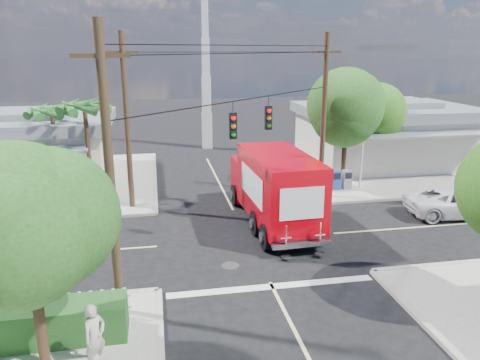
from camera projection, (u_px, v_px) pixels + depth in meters
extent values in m
plane|color=black|center=(248.00, 240.00, 20.74)|extent=(120.00, 120.00, 0.00)
cube|color=gray|center=(370.00, 167.00, 33.05)|extent=(14.00, 14.00, 0.14)
cube|color=#A19D8F|center=(274.00, 172.00, 31.83)|extent=(0.25, 14.00, 0.14)
cube|color=#A19D8F|center=(425.00, 197.00, 26.43)|extent=(14.00, 0.25, 0.14)
cube|color=gray|center=(41.00, 183.00, 29.21)|extent=(14.00, 14.00, 0.14)
cube|color=#A19D8F|center=(155.00, 177.00, 30.43)|extent=(0.25, 14.00, 0.14)
cube|color=#A19D8F|center=(9.00, 223.00, 22.58)|extent=(14.00, 0.25, 0.14)
cube|color=beige|center=(218.00, 179.00, 30.20)|extent=(0.12, 12.00, 0.01)
cube|color=beige|center=(452.00, 225.00, 22.48)|extent=(12.00, 0.12, 0.01)
cube|color=beige|center=(7.00, 257.00, 18.99)|extent=(12.00, 0.12, 0.01)
cube|color=silver|center=(272.00, 286.00, 16.67)|extent=(7.50, 0.40, 0.01)
cube|color=silver|center=(385.00, 139.00, 33.77)|extent=(11.00, 8.00, 3.40)
cube|color=gray|center=(387.00, 111.00, 33.21)|extent=(11.80, 8.80, 0.70)
cube|color=gray|center=(388.00, 104.00, 33.08)|extent=(6.05, 4.40, 0.50)
cube|color=gray|center=(424.00, 135.00, 28.81)|extent=(9.90, 1.80, 0.15)
cylinder|color=silver|center=(361.00, 164.00, 27.68)|extent=(0.12, 0.12, 2.90)
cube|color=beige|center=(27.00, 152.00, 29.99)|extent=(10.00, 8.00, 3.20)
cube|color=gray|center=(23.00, 122.00, 29.46)|extent=(10.80, 8.80, 0.70)
cube|color=gray|center=(22.00, 114.00, 29.33)|extent=(5.50, 4.40, 0.50)
cube|color=gray|center=(1.00, 152.00, 25.06)|extent=(9.00, 1.80, 0.15)
cylinder|color=silver|center=(79.00, 176.00, 25.37)|extent=(0.12, 0.12, 2.70)
cube|color=silver|center=(207.00, 130.00, 39.34)|extent=(0.80, 0.80, 3.00)
cube|color=silver|center=(206.00, 94.00, 38.52)|extent=(0.70, 0.70, 3.00)
cube|color=silver|center=(206.00, 57.00, 37.70)|extent=(0.60, 0.60, 3.00)
cube|color=silver|center=(205.00, 18.00, 36.89)|extent=(0.50, 0.50, 3.00)
cylinder|color=#422D1C|center=(37.00, 301.00, 11.88)|extent=(0.28, 0.28, 3.71)
sphere|color=#224C19|center=(26.00, 216.00, 11.24)|extent=(3.71, 3.71, 3.71)
sphere|color=#224C19|center=(9.00, 205.00, 11.30)|extent=(3.02, 3.02, 3.02)
sphere|color=#224C19|center=(39.00, 224.00, 11.05)|extent=(3.25, 3.25, 3.25)
cylinder|color=#422D1C|center=(344.00, 153.00, 27.83)|extent=(0.28, 0.28, 4.10)
sphere|color=#224C19|center=(347.00, 110.00, 27.14)|extent=(4.10, 4.10, 4.10)
sphere|color=#224C19|center=(339.00, 105.00, 27.18)|extent=(3.33, 3.33, 3.33)
sphere|color=#224C19|center=(354.00, 112.00, 26.95)|extent=(3.58, 3.58, 3.58)
cylinder|color=#422D1C|center=(368.00, 148.00, 30.44)|extent=(0.28, 0.28, 3.58)
sphere|color=#246916|center=(371.00, 113.00, 29.83)|extent=(3.58, 3.58, 3.58)
sphere|color=#246916|center=(364.00, 110.00, 29.89)|extent=(2.91, 2.91, 2.91)
sphere|color=#246916|center=(378.00, 116.00, 29.64)|extent=(3.14, 3.14, 3.14)
cylinder|color=#422D1C|center=(89.00, 152.00, 25.80)|extent=(0.24, 0.24, 5.00)
cone|color=#2E6E2A|center=(102.00, 105.00, 25.25)|extent=(0.50, 2.06, 0.98)
cone|color=#2E6E2A|center=(97.00, 103.00, 25.86)|extent=(1.92, 1.68, 0.98)
cone|color=#2E6E2A|center=(83.00, 103.00, 25.89)|extent=(2.12, 0.95, 0.98)
cone|color=#2E6E2A|center=(70.00, 105.00, 25.32)|extent=(1.34, 2.07, 0.98)
cone|color=#2E6E2A|center=(67.00, 106.00, 24.58)|extent=(1.34, 2.07, 0.98)
cone|color=#2E6E2A|center=(78.00, 107.00, 24.23)|extent=(2.12, 0.95, 0.98)
cone|color=#2E6E2A|center=(94.00, 106.00, 24.53)|extent=(1.92, 1.68, 0.98)
cylinder|color=#422D1C|center=(56.00, 152.00, 26.93)|extent=(0.24, 0.24, 4.60)
cone|color=#2E6E2A|center=(68.00, 110.00, 26.43)|extent=(0.50, 2.06, 0.98)
cone|color=#2E6E2A|center=(64.00, 108.00, 27.04)|extent=(1.92, 1.68, 0.98)
cone|color=#2E6E2A|center=(51.00, 108.00, 27.07)|extent=(2.12, 0.95, 0.98)
cone|color=#2E6E2A|center=(38.00, 109.00, 26.50)|extent=(1.34, 2.07, 0.98)
cone|color=#2E6E2A|center=(35.00, 111.00, 25.76)|extent=(1.34, 2.07, 0.98)
cone|color=#2E6E2A|center=(44.00, 112.00, 25.41)|extent=(2.12, 0.95, 0.98)
cone|color=#2E6E2A|center=(60.00, 111.00, 25.71)|extent=(1.92, 1.68, 0.98)
cylinder|color=#473321|center=(110.00, 179.00, 13.68)|extent=(0.28, 0.28, 9.00)
cube|color=#473321|center=(100.00, 56.00, 12.73)|extent=(1.60, 0.12, 0.12)
cylinder|color=#473321|center=(323.00, 119.00, 25.34)|extent=(0.28, 0.28, 9.00)
cube|color=#473321|center=(327.00, 52.00, 24.39)|extent=(1.60, 0.12, 0.12)
cylinder|color=#473321|center=(127.00, 124.00, 23.52)|extent=(0.28, 0.28, 9.00)
cube|color=#473321|center=(122.00, 52.00, 22.57)|extent=(1.60, 0.12, 0.12)
cylinder|color=black|center=(249.00, 99.00, 19.05)|extent=(10.43, 10.43, 0.04)
cube|color=black|center=(233.00, 126.00, 18.41)|extent=(0.30, 0.24, 1.05)
sphere|color=red|center=(234.00, 118.00, 18.19)|extent=(0.20, 0.20, 0.20)
cube|color=black|center=(268.00, 118.00, 20.54)|extent=(0.30, 0.24, 1.05)
sphere|color=red|center=(269.00, 110.00, 20.32)|extent=(0.20, 0.20, 0.20)
cube|color=silver|center=(29.00, 316.00, 13.94)|extent=(5.94, 0.05, 0.08)
cube|color=silver|center=(28.00, 304.00, 13.84)|extent=(5.94, 0.05, 0.08)
cube|color=silver|center=(125.00, 303.00, 14.39)|extent=(0.09, 0.06, 1.00)
cube|color=#194718|center=(14.00, 326.00, 13.10)|extent=(6.20, 1.20, 1.10)
cube|color=#AA1210|center=(324.00, 181.00, 27.43)|extent=(0.50, 0.50, 1.10)
cube|color=navy|center=(335.00, 180.00, 27.55)|extent=(0.50, 0.50, 1.10)
cube|color=slate|center=(347.00, 179.00, 27.67)|extent=(0.50, 0.50, 1.10)
cube|color=black|center=(273.00, 211.00, 22.65)|extent=(2.71, 8.11, 0.26)
cube|color=#C3000C|center=(256.00, 178.00, 25.36)|extent=(2.54, 1.85, 2.26)
cube|color=black|center=(253.00, 168.00, 25.92)|extent=(2.17, 0.35, 0.98)
cube|color=silver|center=(252.00, 186.00, 26.42)|extent=(2.36, 0.23, 0.36)
cube|color=#C3000C|center=(279.00, 186.00, 21.36)|extent=(2.83, 6.06, 2.98)
cube|color=white|center=(306.00, 181.00, 21.60)|extent=(0.18, 3.69, 1.33)
cube|color=white|center=(251.00, 185.00, 21.04)|extent=(0.18, 3.69, 1.33)
cube|color=white|center=(302.00, 204.00, 18.51)|extent=(1.85, 0.10, 1.33)
cube|color=silver|center=(302.00, 244.00, 18.85)|extent=(2.47, 0.37, 0.18)
cube|color=silver|center=(286.00, 238.00, 18.45)|extent=(0.46, 0.08, 1.03)
cube|color=silver|center=(320.00, 235.00, 18.77)|extent=(0.46, 0.08, 1.03)
cylinder|color=black|center=(236.00, 195.00, 25.18)|extent=(0.38, 1.14, 1.13)
cylinder|color=black|center=(277.00, 192.00, 25.70)|extent=(0.38, 1.14, 1.13)
cylinder|color=black|center=(266.00, 237.00, 19.60)|extent=(0.38, 1.14, 1.13)
cylinder|color=black|center=(319.00, 232.00, 20.11)|extent=(0.38, 1.14, 1.13)
imported|color=silver|center=(457.00, 202.00, 23.53)|extent=(5.29, 2.84, 1.41)
imported|color=beige|center=(95.00, 337.00, 12.03)|extent=(0.76, 0.78, 1.80)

